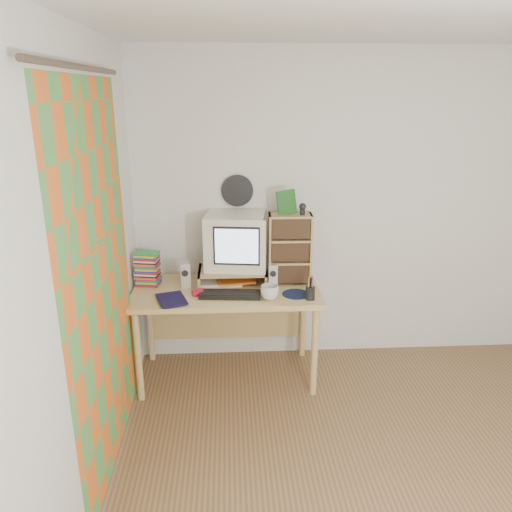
{
  "coord_description": "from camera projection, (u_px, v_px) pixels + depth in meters",
  "views": [
    {
      "loc": [
        -1.0,
        -2.13,
        2.17
      ],
      "look_at": [
        -0.81,
        1.33,
        1.02
      ],
      "focal_mm": 35.0,
      "sensor_mm": 36.0,
      "label": 1
    }
  ],
  "objects": [
    {
      "name": "game_box",
      "position": [
        286.0,
        202.0,
        3.69
      ],
      "size": [
        0.14,
        0.05,
        0.18
      ],
      "primitive_type": "cube",
      "rotation": [
        0.0,
        0.0,
        0.11
      ],
      "color": "#175218",
      "rests_on": "cd_rack"
    },
    {
      "name": "webcam",
      "position": [
        303.0,
        209.0,
        3.69
      ],
      "size": [
        0.06,
        0.06,
        0.09
      ],
      "primitive_type": null,
      "rotation": [
        0.0,
        0.0,
        0.11
      ],
      "color": "black",
      "rests_on": "cd_rack"
    },
    {
      "name": "desk",
      "position": [
        226.0,
        302.0,
        3.87
      ],
      "size": [
        1.4,
        0.7,
        0.75
      ],
      "color": "#DBBA76",
      "rests_on": "floor"
    },
    {
      "name": "mousepad",
      "position": [
        296.0,
        294.0,
        3.66
      ],
      "size": [
        0.24,
        0.24,
        0.0
      ],
      "primitive_type": "cylinder",
      "rotation": [
        0.0,
        0.0,
        -0.2
      ],
      "color": "black",
      "rests_on": "desk"
    },
    {
      "name": "left_wall",
      "position": [
        65.0,
        304.0,
        2.27
      ],
      "size": [
        0.0,
        3.5,
        3.5
      ],
      "primitive_type": "plane",
      "rotation": [
        1.57,
        0.0,
        1.57
      ],
      "color": "white",
      "rests_on": "floor"
    },
    {
      "name": "speaker_left",
      "position": [
        186.0,
        275.0,
        3.77
      ],
      "size": [
        0.08,
        0.08,
        0.2
      ],
      "primitive_type": "cube",
      "rotation": [
        0.0,
        0.0,
        0.12
      ],
      "color": "silver",
      "rests_on": "desk"
    },
    {
      "name": "floor",
      "position": [
        415.0,
        504.0,
        2.75
      ],
      "size": [
        3.5,
        3.5,
        0.0
      ],
      "primitive_type": "plane",
      "color": "olive",
      "rests_on": "ground"
    },
    {
      "name": "dvd_stack",
      "position": [
        148.0,
        270.0,
        3.8
      ],
      "size": [
        0.19,
        0.15,
        0.24
      ],
      "primitive_type": null,
      "rotation": [
        0.0,
        0.0,
        -0.18
      ],
      "color": "brown",
      "rests_on": "desk"
    },
    {
      "name": "back_wall",
      "position": [
        353.0,
        211.0,
        4.02
      ],
      "size": [
        3.5,
        0.0,
        3.5
      ],
      "primitive_type": "plane",
      "rotation": [
        1.57,
        0.0,
        0.0
      ],
      "color": "white",
      "rests_on": "floor"
    },
    {
      "name": "crt_monitor",
      "position": [
        236.0,
        241.0,
        3.81
      ],
      "size": [
        0.49,
        0.49,
        0.42
      ],
      "primitive_type": "cube",
      "rotation": [
        0.0,
        0.0,
        -0.13
      ],
      "color": "silver",
      "rests_on": "monitor_riser"
    },
    {
      "name": "mug",
      "position": [
        270.0,
        292.0,
        3.56
      ],
      "size": [
        0.16,
        0.16,
        0.11
      ],
      "primitive_type": "imported",
      "rotation": [
        0.0,
        0.0,
        -0.23
      ],
      "color": "silver",
      "rests_on": "desk"
    },
    {
      "name": "wall_disc",
      "position": [
        237.0,
        191.0,
        3.89
      ],
      "size": [
        0.25,
        0.02,
        0.25
      ],
      "primitive_type": "cylinder",
      "rotation": [
        1.57,
        0.0,
        0.0
      ],
      "color": "black",
      "rests_on": "back_wall"
    },
    {
      "name": "speaker_right",
      "position": [
        273.0,
        275.0,
        3.78
      ],
      "size": [
        0.07,
        0.07,
        0.18
      ],
      "primitive_type": "cube",
      "rotation": [
        0.0,
        0.0,
        0.08
      ],
      "color": "silver",
      "rests_on": "desk"
    },
    {
      "name": "papers",
      "position": [
        225.0,
        280.0,
        3.88
      ],
      "size": [
        0.36,
        0.28,
        0.04
      ],
      "primitive_type": null,
      "rotation": [
        0.0,
        0.0,
        0.14
      ],
      "color": "white",
      "rests_on": "desk"
    },
    {
      "name": "cd_rack",
      "position": [
        290.0,
        249.0,
        3.81
      ],
      "size": [
        0.33,
        0.18,
        0.55
      ],
      "primitive_type": "cube",
      "rotation": [
        0.0,
        0.0,
        -0.02
      ],
      "color": "tan",
      "rests_on": "desk"
    },
    {
      "name": "ceiling",
      "position": [
        479.0,
        3.0,
        1.97
      ],
      "size": [
        3.5,
        3.5,
        0.0
      ],
      "primitive_type": "plane",
      "rotation": [
        3.14,
        0.0,
        0.0
      ],
      "color": "white",
      "rests_on": "back_wall"
    },
    {
      "name": "keyboard",
      "position": [
        230.0,
        294.0,
        3.62
      ],
      "size": [
        0.45,
        0.19,
        0.03
      ],
      "primitive_type": "cube",
      "rotation": [
        0.0,
        0.0,
        -0.09
      ],
      "color": "black",
      "rests_on": "desk"
    },
    {
      "name": "pen_cup",
      "position": [
        310.0,
        291.0,
        3.55
      ],
      "size": [
        0.08,
        0.08,
        0.14
      ],
      "primitive_type": null,
      "rotation": [
        0.0,
        0.0,
        0.15
      ],
      "color": "black",
      "rests_on": "desk"
    },
    {
      "name": "monitor_riser",
      "position": [
        232.0,
        272.0,
        3.84
      ],
      "size": [
        0.52,
        0.3,
        0.12
      ],
      "color": "tan",
      "rests_on": "desk"
    },
    {
      "name": "curtain",
      "position": [
        102.0,
        285.0,
        2.75
      ],
      "size": [
        0.0,
        2.2,
        2.2
      ],
      "primitive_type": "plane",
      "rotation": [
        1.57,
        0.0,
        1.57
      ],
      "color": "orange",
      "rests_on": "left_wall"
    },
    {
      "name": "diary",
      "position": [
        158.0,
        300.0,
        3.51
      ],
      "size": [
        0.27,
        0.23,
        0.05
      ],
      "primitive_type": "imported",
      "rotation": [
        0.0,
        0.0,
        0.31
      ],
      "color": "black",
      "rests_on": "desk"
    },
    {
      "name": "red_box",
      "position": [
        198.0,
        293.0,
        3.64
      ],
      "size": [
        0.09,
        0.07,
        0.04
      ],
      "primitive_type": "cube",
      "rotation": [
        0.0,
        0.0,
        0.3
      ],
      "color": "red",
      "rests_on": "desk"
    }
  ]
}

